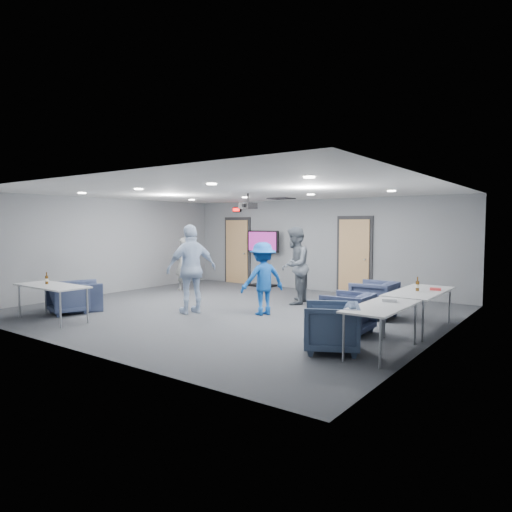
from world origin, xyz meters
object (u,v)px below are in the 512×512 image
Objects in this scene: person_a at (183,264)px; chair_right_a at (374,299)px; person_c at (192,269)px; projector at (248,206)px; chair_right_b at (348,313)px; table_right_a at (419,293)px; person_b at (295,266)px; table_right_b at (382,309)px; person_d at (263,279)px; chair_right_c at (331,327)px; bottle_right at (417,286)px; bottle_front at (47,280)px; table_front_left at (52,287)px; chair_front_a at (68,298)px; tv_stand at (263,255)px; chair_front_b at (80,296)px.

person_a is 6.19m from chair_right_a.
projector is (0.53, 1.35, 1.42)m from person_c.
table_right_a is (0.95, 1.05, 0.32)m from chair_right_b.
person_b is 4.41m from table_right_b.
person_d reaches higher than chair_right_c.
chair_right_a reaches higher than chair_right_b.
chair_right_b is 1.44m from bottle_right.
person_a is 4.71m from bottle_front.
chair_right_b reaches higher than table_front_left.
table_front_left is (-6.29, -1.71, 0.00)m from table_right_b.
person_b is 1.57m from person_d.
bottle_right is (6.49, 3.54, 0.01)m from bottle_front.
chair_right_c is at bearing 98.52° from person_c.
person_b reaches higher than chair_front_a.
table_right_b is (4.53, -0.53, -0.30)m from person_c.
person_d reaches higher than table_front_left.
chair_right_a is at bearing -176.75° from chair_right_b.
bottle_front is 0.14× the size of tv_stand.
tv_stand is (-5.80, 3.14, 0.31)m from table_right_a.
table_right_b is (0.95, -0.85, 0.31)m from chair_right_b.
chair_front_b is at bearing -159.47° from bottle_right.
person_a is at bearing -109.42° from person_b.
table_front_left is 6.57× the size of bottle_right.
chair_right_b is 0.83× the size of chair_front_b.
tv_stand reaches higher than chair_front_b.
projector reaches higher than chair_right_c.
chair_right_a is 1.31m from bottle_right.
table_right_a is 0.15m from bottle_right.
table_front_left is 0.99× the size of tv_stand.
person_a is 1.60× the size of chair_front_b.
chair_right_c is at bearing -151.71° from chair_front_b.
chair_right_b is 1.08× the size of chair_front_a.
person_a is 7.31m from bottle_right.
table_front_left is (-5.19, -4.17, 0.29)m from chair_right_a.
table_right_b reaches higher than chair_front_a.
person_d reaches higher than bottle_front.
table_right_b is 4.75m from projector.
table_right_a reaches higher than chair_front_b.
chair_right_a is at bearing -131.21° from chair_front_a.
bottle_front is at bearing -104.78° from chair_right_c.
chair_front_b is at bearing -62.22° from chair_right_a.
projector is (1.80, -3.15, 1.40)m from tv_stand.
person_d is 0.89× the size of tv_stand.
chair_right_c is at bearing -46.59° from tv_stand.
table_right_a is 7.44m from bottle_front.
table_right_a is (0.65, 2.30, 0.31)m from chair_right_c.
projector is at bearing 79.67° from person_a.
table_front_left is at bearing -5.28° from bottle_front.
tv_stand is (-5.15, 5.44, 0.62)m from chair_right_c.
person_b is 1.21× the size of person_d.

